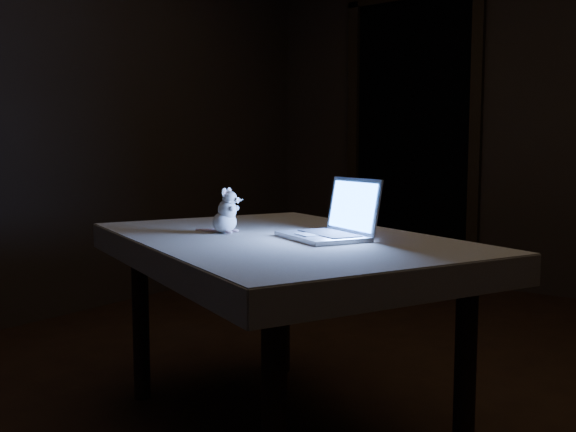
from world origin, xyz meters
The scene contains 8 objects.
floor centered at (0.00, 0.00, 0.00)m, with size 5.00×5.00×0.00m, color black.
back_wall centered at (0.00, 2.50, 1.30)m, with size 4.50×0.04×2.60m, color black.
left_wall centered at (-2.25, 0.00, 1.30)m, with size 0.04×5.00×2.60m, color black.
doorway centered at (-1.10, 2.50, 1.06)m, with size 1.06×0.36×2.13m, color black, non-canonical shape.
table centered at (-0.28, -0.23, 0.34)m, with size 1.26×0.81×0.67m, color black, non-canonical shape.
tablecloth centered at (-0.36, -0.28, 0.64)m, with size 1.35×0.90×0.09m, color beige, non-canonical shape.
laptop centered at (-0.13, -0.20, 0.78)m, with size 0.29×0.25×0.19m, color silver, non-canonical shape.
plush_mouse centered at (-0.47, -0.28, 0.76)m, with size 0.11×0.11×0.15m, color silver, non-canonical shape.
Camera 1 is at (0.99, -1.91, 0.96)m, focal length 40.00 mm.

